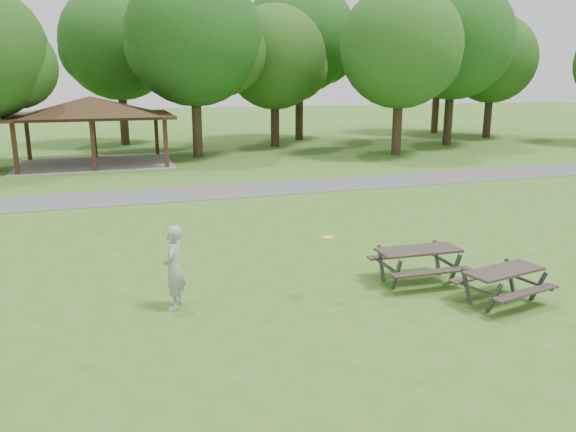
# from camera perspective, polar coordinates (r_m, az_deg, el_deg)

# --- Properties ---
(ground) EXTENTS (160.00, 160.00, 0.00)m
(ground) POSITION_cam_1_polar(r_m,az_deg,el_deg) (11.13, 1.50, -11.72)
(ground) COLOR #37631C
(ground) RESTS_ON ground
(asphalt_path) EXTENTS (120.00, 3.20, 0.02)m
(asphalt_path) POSITION_cam_1_polar(r_m,az_deg,el_deg) (24.17, -9.63, 2.33)
(asphalt_path) COLOR #4B4B4E
(asphalt_path) RESTS_ON ground
(pavilion) EXTENTS (8.60, 7.01, 3.76)m
(pavilion) POSITION_cam_1_polar(r_m,az_deg,el_deg) (33.49, -19.37, 10.24)
(pavilion) COLOR #331E12
(pavilion) RESTS_ON ground
(tree_row_e) EXTENTS (8.40, 8.00, 11.02)m
(tree_row_e) POSITION_cam_1_polar(r_m,az_deg,el_deg) (34.95, -9.38, 17.06)
(tree_row_e) COLOR #2E2114
(tree_row_e) RESTS_ON ground
(tree_row_f) EXTENTS (7.35, 7.00, 9.55)m
(tree_row_f) POSITION_cam_1_polar(r_m,az_deg,el_deg) (39.67, -1.25, 15.50)
(tree_row_f) COLOR black
(tree_row_f) RESTS_ON ground
(tree_row_g) EXTENTS (7.77, 7.40, 10.25)m
(tree_row_g) POSITION_cam_1_polar(r_m,az_deg,el_deg) (36.01, 11.48, 16.16)
(tree_row_g) COLOR black
(tree_row_g) RESTS_ON ground
(tree_row_h) EXTENTS (8.61, 8.20, 11.37)m
(tree_row_h) POSITION_cam_1_polar(r_m,az_deg,el_deg) (42.17, 16.55, 16.47)
(tree_row_h) COLOR black
(tree_row_h) RESTS_ON ground
(tree_row_i) EXTENTS (7.14, 6.80, 9.52)m
(tree_row_i) POSITION_cam_1_polar(r_m,az_deg,el_deg) (48.46, 20.11, 14.50)
(tree_row_i) COLOR black
(tree_row_i) RESTS_ON ground
(tree_deep_b) EXTENTS (8.40, 8.00, 11.13)m
(tree_deep_b) POSITION_cam_1_polar(r_m,az_deg,el_deg) (42.54, -16.68, 16.25)
(tree_deep_b) COLOR black
(tree_deep_b) RESTS_ON ground
(tree_deep_c) EXTENTS (8.82, 8.40, 11.90)m
(tree_deep_c) POSITION_cam_1_polar(r_m,az_deg,el_deg) (43.99, 1.30, 17.44)
(tree_deep_c) COLOR black
(tree_deep_c) RESTS_ON ground
(tree_deep_d) EXTENTS (8.40, 8.00, 11.27)m
(tree_deep_d) POSITION_cam_1_polar(r_m,az_deg,el_deg) (51.04, 15.19, 16.04)
(tree_deep_d) COLOR #2F2015
(tree_deep_d) RESTS_ON ground
(picnic_table_middle) EXTENTS (2.04, 1.67, 0.86)m
(picnic_table_middle) POSITION_cam_1_polar(r_m,az_deg,el_deg) (13.79, 13.09, -4.07)
(picnic_table_middle) COLOR #2D2520
(picnic_table_middle) RESTS_ON ground
(picnic_table_far) EXTENTS (2.05, 1.77, 0.78)m
(picnic_table_far) POSITION_cam_1_polar(r_m,az_deg,el_deg) (13.13, 21.04, -5.85)
(picnic_table_far) COLOR #2E2521
(picnic_table_far) RESTS_ON ground
(frisbee_in_flight) EXTENTS (0.30, 0.30, 0.02)m
(frisbee_in_flight) POSITION_cam_1_polar(r_m,az_deg,el_deg) (12.20, 4.08, -2.19)
(frisbee_in_flight) COLOR yellow
(frisbee_in_flight) RESTS_ON ground
(frisbee_thrower) EXTENTS (0.63, 0.77, 1.82)m
(frisbee_thrower) POSITION_cam_1_polar(r_m,az_deg,el_deg) (12.12, -11.55, -5.15)
(frisbee_thrower) COLOR #9D9D9F
(frisbee_thrower) RESTS_ON ground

